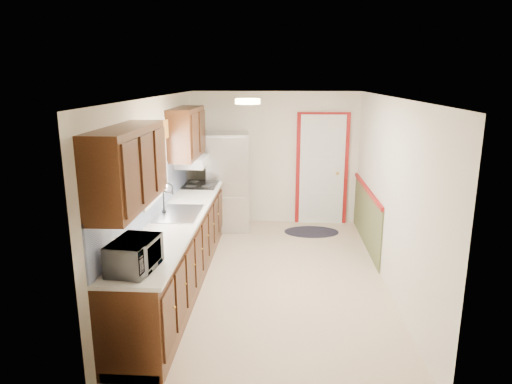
# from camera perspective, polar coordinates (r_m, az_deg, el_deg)

# --- Properties ---
(room_shell) EXTENTS (3.20, 5.20, 2.52)m
(room_shell) POSITION_cam_1_polar(r_m,az_deg,el_deg) (5.90, 2.05, 0.03)
(room_shell) COLOR #CCB290
(room_shell) RESTS_ON ground
(kitchen_run) EXTENTS (0.63, 4.00, 2.20)m
(kitchen_run) POSITION_cam_1_polar(r_m,az_deg,el_deg) (5.89, -10.19, -4.18)
(kitchen_run) COLOR #361A0C
(kitchen_run) RESTS_ON ground
(back_wall_trim) EXTENTS (1.12, 2.30, 2.08)m
(back_wall_trim) POSITION_cam_1_polar(r_m,az_deg,el_deg) (8.17, 9.35, 1.60)
(back_wall_trim) COLOR maroon
(back_wall_trim) RESTS_ON ground
(ceiling_fixture) EXTENTS (0.30, 0.30, 0.06)m
(ceiling_fixture) POSITION_cam_1_polar(r_m,az_deg,el_deg) (5.54, -1.05, 11.26)
(ceiling_fixture) COLOR #FFD88C
(ceiling_fixture) RESTS_ON room_shell
(microwave) EXTENTS (0.35, 0.55, 0.35)m
(microwave) POSITION_cam_1_polar(r_m,az_deg,el_deg) (4.27, -15.00, -7.24)
(microwave) COLOR white
(microwave) RESTS_ON kitchen_run
(refrigerator) EXTENTS (0.79, 0.76, 1.71)m
(refrigerator) POSITION_cam_1_polar(r_m,az_deg,el_deg) (8.03, -3.52, 1.31)
(refrigerator) COLOR #B7B7BC
(refrigerator) RESTS_ON ground
(rug) EXTENTS (0.97, 0.64, 0.01)m
(rug) POSITION_cam_1_polar(r_m,az_deg,el_deg) (8.08, 6.95, -4.96)
(rug) COLOR black
(rug) RESTS_ON ground
(cooktop) EXTENTS (0.53, 0.63, 0.02)m
(cooktop) POSITION_cam_1_polar(r_m,az_deg,el_deg) (7.43, -6.94, 0.93)
(cooktop) COLOR black
(cooktop) RESTS_ON kitchen_run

